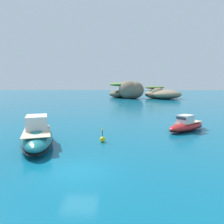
{
  "coord_description": "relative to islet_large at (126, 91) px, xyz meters",
  "views": [
    {
      "loc": [
        2.93,
        -13.06,
        5.87
      ],
      "look_at": [
        1.41,
        16.14,
        1.89
      ],
      "focal_mm": 32.67,
      "sensor_mm": 36.0,
      "label": 1
    }
  ],
  "objects": [
    {
      "name": "channel_buoy",
      "position": [
        -3.66,
        -67.82,
        -2.7
      ],
      "size": [
        0.56,
        0.56,
        1.48
      ],
      "color": "yellow",
      "rests_on": "ground"
    },
    {
      "name": "motorboat_red",
      "position": [
        6.54,
        -62.08,
        -2.35
      ],
      "size": [
        6.53,
        6.15,
        2.04
      ],
      "color": "red",
      "rests_on": "ground"
    },
    {
      "name": "islet_small",
      "position": [
        14.29,
        -3.05,
        -1.04
      ],
      "size": [
        17.02,
        15.65,
        5.2
      ],
      "color": "#84755B",
      "rests_on": "ground"
    },
    {
      "name": "ground_plane",
      "position": [
        -4.56,
        -74.99,
        -3.04
      ],
      "size": [
        400.0,
        400.0,
        0.0
      ],
      "primitive_type": "plane",
      "color": "#0C5B7A"
    },
    {
      "name": "motorboat_teal",
      "position": [
        -9.98,
        -68.96,
        -2.09
      ],
      "size": [
        6.09,
        9.95,
        2.82
      ],
      "color": "#19727A",
      "rests_on": "ground"
    },
    {
      "name": "islet_large",
      "position": [
        0.0,
        0.0,
        0.0
      ],
      "size": [
        18.07,
        20.09,
        7.36
      ],
      "color": "#756651",
      "rests_on": "ground"
    }
  ]
}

